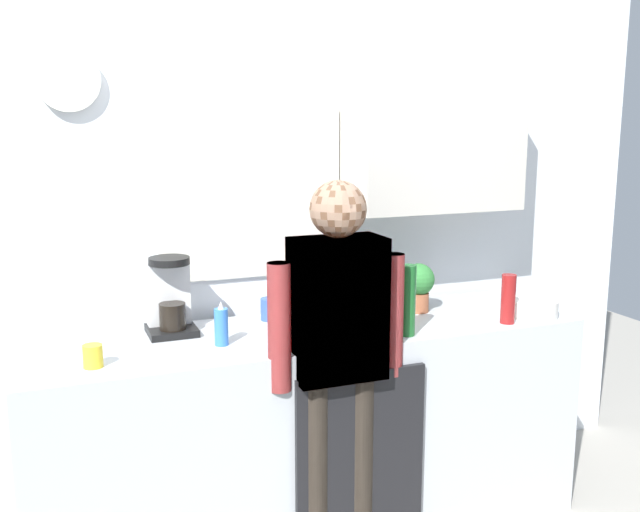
# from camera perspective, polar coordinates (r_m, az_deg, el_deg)

# --- Properties ---
(kitchen_counter) EXTENTS (2.40, 0.64, 0.93)m
(kitchen_counter) POSITION_cam_1_polar(r_m,az_deg,el_deg) (3.31, -0.75, -13.51)
(kitchen_counter) COLOR #B2B7BC
(kitchen_counter) RESTS_ON ground_plane
(dishwasher_panel) EXTENTS (0.56, 0.02, 0.84)m
(dishwasher_panel) POSITION_cam_1_polar(r_m,az_deg,el_deg) (3.09, 3.21, -16.38)
(dishwasher_panel) COLOR black
(dishwasher_panel) RESTS_ON ground_plane
(back_wall_assembly) EXTENTS (4.00, 0.42, 2.60)m
(back_wall_assembly) POSITION_cam_1_polar(r_m,az_deg,el_deg) (3.46, -1.62, 3.12)
(back_wall_assembly) COLOR silver
(back_wall_assembly) RESTS_ON ground_plane
(coffee_maker) EXTENTS (0.20, 0.20, 0.33)m
(coffee_maker) POSITION_cam_1_polar(r_m,az_deg,el_deg) (3.14, -11.71, -3.30)
(coffee_maker) COLOR black
(coffee_maker) RESTS_ON kitchen_counter
(bottle_red_vinegar) EXTENTS (0.06, 0.06, 0.22)m
(bottle_red_vinegar) POSITION_cam_1_polar(r_m,az_deg,el_deg) (3.32, 14.53, -3.28)
(bottle_red_vinegar) COLOR maroon
(bottle_red_vinegar) RESTS_ON kitchen_counter
(bottle_green_wine) EXTENTS (0.07, 0.07, 0.30)m
(bottle_green_wine) POSITION_cam_1_polar(r_m,az_deg,el_deg) (3.06, 6.82, -3.47)
(bottle_green_wine) COLOR #195923
(bottle_green_wine) RESTS_ON kitchen_counter
(bottle_olive_oil) EXTENTS (0.06, 0.06, 0.25)m
(bottle_olive_oil) POSITION_cam_1_polar(r_m,az_deg,el_deg) (3.36, 3.46, -2.51)
(bottle_olive_oil) COLOR olive
(bottle_olive_oil) RESTS_ON kitchen_counter
(cup_yellow_cup) EXTENTS (0.07, 0.07, 0.09)m
(cup_yellow_cup) POSITION_cam_1_polar(r_m,az_deg,el_deg) (2.81, -17.37, -7.49)
(cup_yellow_cup) COLOR yellow
(cup_yellow_cup) RESTS_ON kitchen_counter
(cup_blue_mug) EXTENTS (0.08, 0.08, 0.10)m
(cup_blue_mug) POSITION_cam_1_polar(r_m,az_deg,el_deg) (3.29, -3.96, -4.17)
(cup_blue_mug) COLOR #3351B2
(cup_blue_mug) RESTS_ON kitchen_counter
(mixing_bowl) EXTENTS (0.22, 0.22, 0.08)m
(mixing_bowl) POSITION_cam_1_polar(r_m,az_deg,el_deg) (3.48, 16.37, -3.94)
(mixing_bowl) COLOR white
(mixing_bowl) RESTS_ON kitchen_counter
(potted_plant) EXTENTS (0.15, 0.15, 0.23)m
(potted_plant) POSITION_cam_1_polar(r_m,az_deg,el_deg) (3.43, 7.72, -2.21)
(potted_plant) COLOR #9E5638
(potted_plant) RESTS_ON kitchen_counter
(dish_soap) EXTENTS (0.06, 0.06, 0.18)m
(dish_soap) POSITION_cam_1_polar(r_m,az_deg,el_deg) (2.95, -7.74, -5.47)
(dish_soap) COLOR blue
(dish_soap) RESTS_ON kitchen_counter
(storage_canister) EXTENTS (0.14, 0.14, 0.17)m
(storage_canister) POSITION_cam_1_polar(r_m,az_deg,el_deg) (3.23, 0.09, -3.78)
(storage_canister) COLOR silver
(storage_canister) RESTS_ON kitchen_counter
(person_at_sink) EXTENTS (0.57, 0.22, 1.60)m
(person_at_sink) POSITION_cam_1_polar(r_m,az_deg,el_deg) (2.88, 1.38, -7.05)
(person_at_sink) COLOR brown
(person_at_sink) RESTS_ON ground_plane
(person_guest) EXTENTS (0.57, 0.22, 1.60)m
(person_guest) POSITION_cam_1_polar(r_m,az_deg,el_deg) (2.88, 1.38, -7.05)
(person_guest) COLOR brown
(person_guest) RESTS_ON ground_plane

